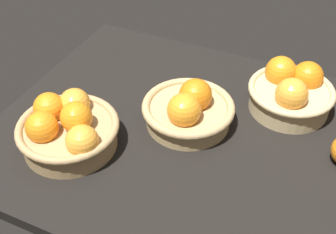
{
  "coord_description": "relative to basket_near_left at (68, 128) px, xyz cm",
  "views": [
    {
      "loc": [
        28.6,
        -69.91,
        71.45
      ],
      "look_at": [
        -2.55,
        -1.54,
        7.0
      ],
      "focal_mm": 46.81,
      "sensor_mm": 36.0,
      "label": 1
    }
  ],
  "objects": [
    {
      "name": "basket_center",
      "position": [
        21.19,
        17.5,
        -0.65
      ],
      "size": [
        21.56,
        21.56,
        10.9
      ],
      "color": "tan",
      "rests_on": "market_tray"
    },
    {
      "name": "market_tray",
      "position": [
        20.44,
        14.87,
        -6.28
      ],
      "size": [
        84.0,
        72.0,
        3.0
      ],
      "primitive_type": "cube",
      "color": "black",
      "rests_on": "ground"
    },
    {
      "name": "basket_near_left",
      "position": [
        0.0,
        0.0,
        0.0
      ],
      "size": [
        22.4,
        22.4,
        11.51
      ],
      "color": "tan",
      "rests_on": "market_tray"
    },
    {
      "name": "basket_far_right",
      "position": [
        41.28,
        33.26,
        -0.02
      ],
      "size": [
        20.56,
        20.56,
        11.42
      ],
      "color": "tan",
      "rests_on": "market_tray"
    }
  ]
}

